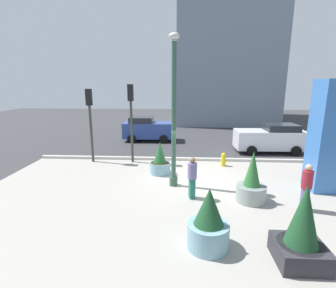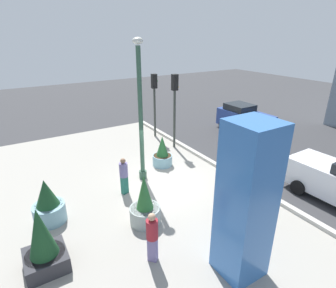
% 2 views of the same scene
% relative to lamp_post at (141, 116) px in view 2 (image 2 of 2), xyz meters
% --- Properties ---
extents(ground_plane, '(60.00, 60.00, 0.00)m').
position_rel_lamp_post_xyz_m(ground_plane, '(0.88, 4.74, -3.11)').
color(ground_plane, '#38383A').
extents(plaza_pavement, '(18.00, 10.00, 0.02)m').
position_rel_lamp_post_xyz_m(plaza_pavement, '(0.88, -1.26, -3.11)').
color(plaza_pavement, '#9E998E').
rests_on(plaza_pavement, ground_plane).
extents(curb_strip, '(18.00, 0.24, 0.16)m').
position_rel_lamp_post_xyz_m(curb_strip, '(0.88, 3.86, -3.03)').
color(curb_strip, '#B7B2A8').
rests_on(curb_strip, ground_plane).
extents(lamp_post, '(0.44, 0.44, 6.38)m').
position_rel_lamp_post_xyz_m(lamp_post, '(0.00, 0.00, 0.00)').
color(lamp_post, '#335642').
rests_on(lamp_post, ground_plane).
extents(art_pillar_blue, '(1.20, 1.20, 4.62)m').
position_rel_lamp_post_xyz_m(art_pillar_blue, '(6.37, -0.05, -0.80)').
color(art_pillar_blue, '#3870BC').
rests_on(art_pillar_blue, ground_plane).
extents(potted_plant_near_right, '(1.13, 1.13, 1.99)m').
position_rel_lamp_post_xyz_m(potted_plant_near_right, '(3.02, -1.41, -2.40)').
color(potted_plant_near_right, gray).
rests_on(potted_plant_near_right, ground_plane).
extents(potted_plant_mid_plaza, '(1.19, 1.19, 2.10)m').
position_rel_lamp_post_xyz_m(potted_plant_mid_plaza, '(3.35, -4.87, -2.25)').
color(potted_plant_mid_plaza, '#2D2D33').
rests_on(potted_plant_mid_plaza, ground_plane).
extents(potted_plant_by_pillar, '(1.03, 1.03, 1.64)m').
position_rel_lamp_post_xyz_m(potted_plant_by_pillar, '(-0.73, 1.51, -2.48)').
color(potted_plant_by_pillar, '#7AA8B7').
rests_on(potted_plant_by_pillar, ground_plane).
extents(potted_plant_curbside, '(1.15, 1.15, 1.75)m').
position_rel_lamp_post_xyz_m(potted_plant_curbside, '(1.11, -4.39, -2.38)').
color(potted_plant_curbside, '#7AA8B7').
rests_on(potted_plant_curbside, ground_plane).
extents(fire_hydrant, '(0.36, 0.26, 0.75)m').
position_rel_lamp_post_xyz_m(fire_hydrant, '(2.64, 2.92, -2.74)').
color(fire_hydrant, gold).
rests_on(fire_hydrant, ground_plane).
extents(traffic_light_far_side, '(0.28, 0.42, 4.40)m').
position_rel_lamp_post_xyz_m(traffic_light_far_side, '(-2.49, 3.38, -0.14)').
color(traffic_light_far_side, '#333833').
rests_on(traffic_light_far_side, ground_plane).
extents(traffic_light_corner, '(0.28, 0.42, 4.15)m').
position_rel_lamp_post_xyz_m(traffic_light_corner, '(-4.80, 3.32, -0.29)').
color(traffic_light_corner, '#333833').
rests_on(traffic_light_corner, ground_plane).
extents(car_curb_east, '(3.95, 2.04, 1.89)m').
position_rel_lamp_post_xyz_m(car_curb_east, '(-2.34, 9.11, -2.17)').
color(car_curb_east, '#2D4793').
rests_on(car_curb_east, ground_plane).
extents(pedestrian_crossing, '(0.51, 0.51, 1.73)m').
position_rel_lamp_post_xyz_m(pedestrian_crossing, '(4.75, -2.04, -2.15)').
color(pedestrian_crossing, slate).
rests_on(pedestrian_crossing, ground_plane).
extents(pedestrian_on_sidewalk, '(0.44, 0.44, 1.68)m').
position_rel_lamp_post_xyz_m(pedestrian_on_sidewalk, '(0.77, -1.27, -2.17)').
color(pedestrian_on_sidewalk, '#236656').
rests_on(pedestrian_on_sidewalk, ground_plane).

